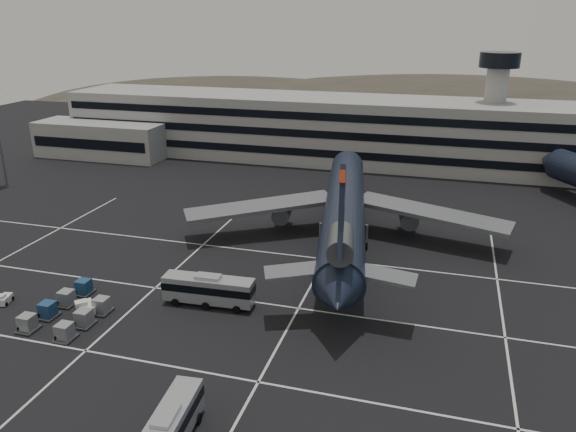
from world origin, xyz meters
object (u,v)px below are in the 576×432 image
(bus_near, at_px, (167,431))
(bus_far, at_px, (209,289))
(uld_cluster, at_px, (68,310))
(trijet_main, at_px, (344,210))
(tug_a, at_px, (4,299))

(bus_near, distance_m, bus_far, 22.87)
(bus_near, xyz_separation_m, bus_far, (-6.29, 21.99, 0.09))
(uld_cluster, bearing_deg, trijet_main, 48.89)
(trijet_main, distance_m, bus_near, 44.17)
(trijet_main, xyz_separation_m, bus_far, (-11.35, -21.77, -3.22))
(trijet_main, height_order, bus_far, trijet_main)
(trijet_main, bearing_deg, uld_cluster, -140.46)
(bus_near, bearing_deg, tug_a, 146.59)
(bus_far, relative_size, tug_a, 4.87)
(bus_far, bearing_deg, uld_cluster, 113.70)
(tug_a, bearing_deg, bus_far, 2.32)
(trijet_main, distance_m, bus_far, 24.76)
(trijet_main, height_order, bus_near, trijet_main)
(bus_near, distance_m, tug_a, 32.97)
(tug_a, bearing_deg, trijet_main, 26.34)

